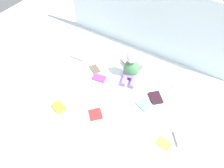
% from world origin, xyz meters
% --- Properties ---
extents(ground_plane, '(3.20, 3.20, 0.00)m').
position_xyz_m(ground_plane, '(0.00, 0.00, 0.00)').
color(ground_plane, silver).
extents(backdrop_drape, '(1.53, 0.03, 0.58)m').
position_xyz_m(backdrop_drape, '(0.00, 0.48, 0.29)').
color(backdrop_drape, silver).
rests_on(backdrop_drape, ground_plane).
extents(teddy_bear, '(0.21, 0.21, 0.25)m').
position_xyz_m(teddy_bear, '(0.05, 0.12, 0.09)').
color(teddy_bear, '#4C8C59').
rests_on(teddy_bear, ground_plane).
extents(book_case_0, '(0.11, 0.08, 0.02)m').
position_xyz_m(book_case_0, '(-0.15, -0.03, 0.01)').
color(book_case_0, purple).
rests_on(book_case_0, ground_plane).
extents(book_case_1, '(0.12, 0.11, 0.01)m').
position_xyz_m(book_case_1, '(0.27, -0.07, 0.01)').
color(book_case_1, '#70B4D7').
rests_on(book_case_1, ground_plane).
extents(book_case_2, '(0.10, 0.08, 0.01)m').
position_xyz_m(book_case_2, '(0.50, -0.27, 0.00)').
color(book_case_2, '#D6CD40').
rests_on(book_case_2, ground_plane).
extents(book_case_3, '(0.15, 0.10, 0.02)m').
position_xyz_m(book_case_3, '(0.45, 0.21, 0.01)').
color(book_case_3, white).
rests_on(book_case_3, ground_plane).
extents(book_case_4, '(0.13, 0.13, 0.01)m').
position_xyz_m(book_case_4, '(0.02, -0.32, 0.00)').
color(book_case_4, red).
rests_on(book_case_4, ground_plane).
extents(book_case_5, '(0.11, 0.09, 0.02)m').
position_xyz_m(book_case_5, '(-0.23, -0.41, 0.01)').
color(book_case_5, yellow).
rests_on(book_case_5, ground_plane).
extents(book_case_6, '(0.13, 0.14, 0.02)m').
position_xyz_m(book_case_6, '(0.59, -0.19, 0.01)').
color(book_case_6, '#A18EAC').
rests_on(book_case_6, ground_plane).
extents(book_case_7, '(0.12, 0.11, 0.01)m').
position_xyz_m(book_case_7, '(-0.24, 0.03, 0.00)').
color(book_case_7, brown).
rests_on(book_case_7, ground_plane).
extents(book_case_8, '(0.13, 0.07, 0.02)m').
position_xyz_m(book_case_8, '(-0.44, 0.08, 0.01)').
color(book_case_8, '#A59CA8').
rests_on(book_case_8, ground_plane).
extents(book_case_9, '(0.13, 0.13, 0.02)m').
position_xyz_m(book_case_9, '(0.31, 0.02, 0.01)').
color(book_case_9, black).
rests_on(book_case_9, ground_plane).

